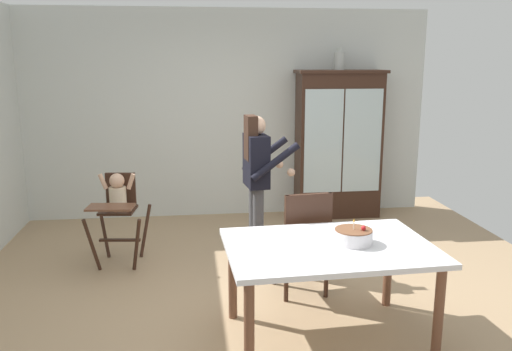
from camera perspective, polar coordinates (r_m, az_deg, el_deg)
name	(u,v)px	position (r m, az deg, el deg)	size (l,w,h in m)	color
ground_plane	(250,297)	(4.80, -0.67, -13.04)	(6.24, 6.24, 0.00)	tan
wall_back	(227,114)	(6.98, -3.15, 6.61)	(5.32, 0.06, 2.70)	silver
china_cabinet	(338,144)	(7.02, 8.89, 3.39)	(1.14, 0.48, 1.93)	#382116
ceramic_vase	(339,60)	(6.93, 8.97, 12.21)	(0.13, 0.13, 0.27)	#B2B7B2
high_chair_with_toddler	(118,202)	(5.50, -14.73, -2.80)	(0.63, 0.73, 0.95)	#382116
adult_person	(257,172)	(5.25, 0.11, 0.43)	(0.54, 0.53, 1.53)	#47474C
dining_table	(329,256)	(3.95, 7.90, -8.61)	(1.55, 1.10, 0.74)	silver
birthday_cake	(353,236)	(3.96, 10.49, -6.47)	(0.28, 0.28, 0.19)	white
dining_chair_far_side	(304,236)	(4.65, 5.23, -6.53)	(0.49, 0.49, 0.96)	#382116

